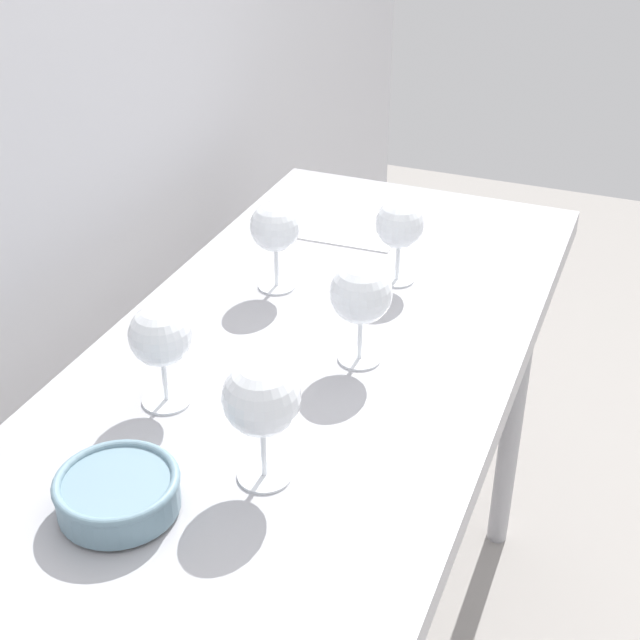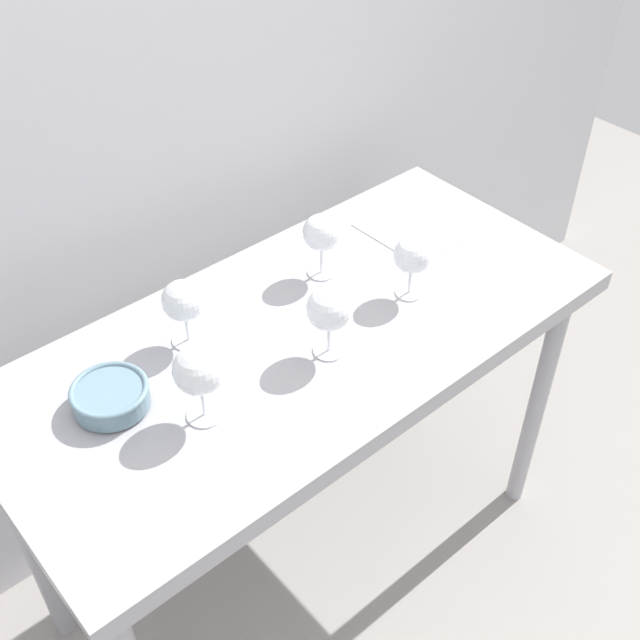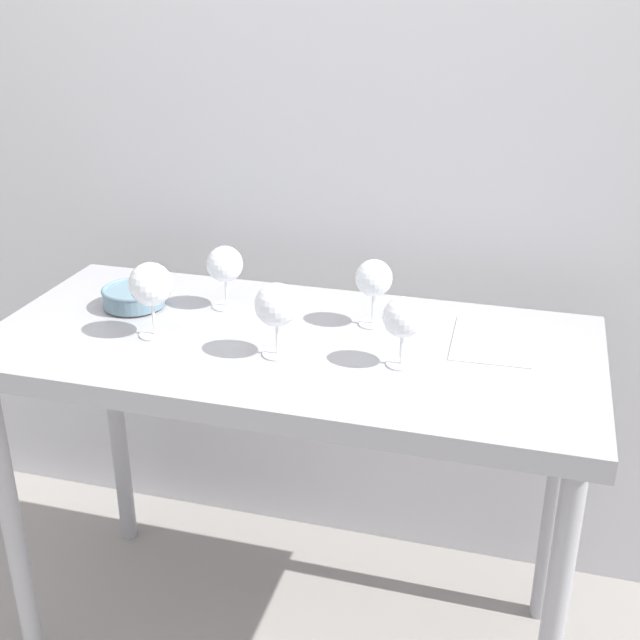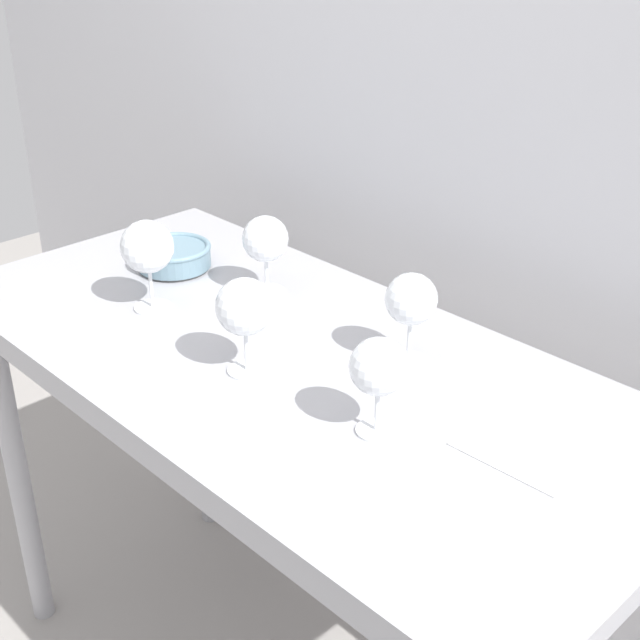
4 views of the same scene
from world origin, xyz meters
The scene contains 9 objects.
back_wall centered at (0.00, 0.49, 1.30)m, with size 3.80×0.04×2.60m, color silver.
steel_counter centered at (0.00, -0.01, 0.79)m, with size 1.40×0.65×0.90m.
wine_glass_far_right centered at (0.17, 0.12, 1.01)m, with size 0.09×0.09×0.16m.
wine_glass_far_left centered at (-0.21, 0.13, 1.01)m, with size 0.09×0.09×0.16m.
wine_glass_near_right centered at (0.27, -0.07, 1.01)m, with size 0.09×0.09×0.16m.
wine_glass_near_left centered at (-0.31, -0.07, 1.02)m, with size 0.10×0.10×0.18m.
wine_glass_near_center centered at (0.00, -0.09, 1.02)m, with size 0.10×0.10×0.17m.
tasting_sheet_upper centered at (0.45, 0.11, 0.90)m, with size 0.18×0.24×0.00m, color white.
tasting_bowl centered at (-0.43, 0.07, 0.93)m, with size 0.16×0.16×0.05m.
Camera 1 is at (-1.13, -0.48, 1.69)m, focal length 51.15 mm.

